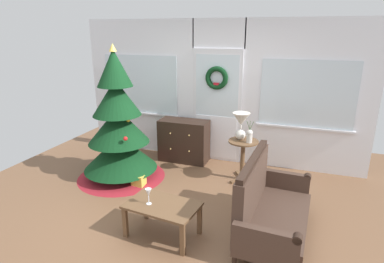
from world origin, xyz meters
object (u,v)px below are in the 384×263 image
(dresser_cabinet, at_px, (184,141))
(side_table, at_px, (243,152))
(settee_sofa, at_px, (267,205))
(wine_glass, at_px, (148,193))
(flower_vase, at_px, (249,135))
(gift_box, at_px, (139,181))
(table_lamp, at_px, (241,122))
(coffee_table, at_px, (162,209))
(christmas_tree, at_px, (119,132))

(dresser_cabinet, relative_size, side_table, 1.34)
(settee_sofa, bearing_deg, wine_glass, -159.07)
(flower_vase, height_order, gift_box, flower_vase)
(table_lamp, xyz_separation_m, flower_vase, (0.16, -0.10, -0.17))
(coffee_table, xyz_separation_m, wine_glass, (-0.15, -0.05, 0.20))
(dresser_cabinet, distance_m, side_table, 1.27)
(gift_box, bearing_deg, side_table, 27.95)
(dresser_cabinet, height_order, side_table, dresser_cabinet)
(settee_sofa, distance_m, gift_box, 2.13)
(dresser_cabinet, relative_size, coffee_table, 1.01)
(table_lamp, distance_m, coffee_table, 2.02)
(dresser_cabinet, height_order, settee_sofa, settee_sofa)
(dresser_cabinet, xyz_separation_m, table_lamp, (1.13, -0.41, 0.57))
(christmas_tree, bearing_deg, flower_vase, 14.06)
(dresser_cabinet, bearing_deg, gift_box, -103.36)
(settee_sofa, height_order, coffee_table, settee_sofa)
(christmas_tree, relative_size, coffee_table, 2.43)
(christmas_tree, xyz_separation_m, table_lamp, (1.86, 0.61, 0.17))
(side_table, bearing_deg, flower_vase, -30.96)
(side_table, xyz_separation_m, flower_vase, (0.10, -0.06, 0.31))
(settee_sofa, distance_m, table_lamp, 1.64)
(gift_box, bearing_deg, settee_sofa, -15.83)
(settee_sofa, relative_size, coffee_table, 1.72)
(settee_sofa, relative_size, table_lamp, 3.50)
(side_table, xyz_separation_m, gift_box, (-1.48, -0.79, -0.39))
(settee_sofa, bearing_deg, christmas_tree, 162.20)
(dresser_cabinet, bearing_deg, settee_sofa, -46.18)
(christmas_tree, bearing_deg, dresser_cabinet, 54.06)
(dresser_cabinet, xyz_separation_m, settee_sofa, (1.74, -1.81, -0.01))
(side_table, xyz_separation_m, wine_glass, (-0.75, -1.86, 0.08))
(dresser_cabinet, height_order, gift_box, dresser_cabinet)
(settee_sofa, relative_size, flower_vase, 4.40)
(settee_sofa, bearing_deg, dresser_cabinet, 133.82)
(table_lamp, relative_size, flower_vase, 1.26)
(side_table, bearing_deg, wine_glass, -111.92)
(christmas_tree, height_order, dresser_cabinet, christmas_tree)
(table_lamp, distance_m, flower_vase, 0.25)
(settee_sofa, xyz_separation_m, flower_vase, (-0.45, 1.30, 0.41))
(coffee_table, height_order, wine_glass, wine_glass)
(wine_glass, bearing_deg, gift_box, 124.34)
(wine_glass, bearing_deg, flower_vase, 64.76)
(side_table, distance_m, wine_glass, 2.00)
(wine_glass, distance_m, gift_box, 1.38)
(flower_vase, xyz_separation_m, coffee_table, (-0.70, -1.75, -0.44))
(side_table, relative_size, gift_box, 3.57)
(coffee_table, xyz_separation_m, gift_box, (-0.88, 1.03, -0.26))
(dresser_cabinet, distance_m, wine_glass, 2.35)
(flower_vase, bearing_deg, side_table, 149.04)
(gift_box, bearing_deg, dresser_cabinet, 76.64)
(table_lamp, height_order, coffee_table, table_lamp)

